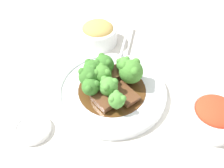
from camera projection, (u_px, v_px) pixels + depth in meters
name	position (u px, v px, depth m)	size (l,w,h in m)	color
ground_plane	(112.00, 94.00, 0.61)	(4.00, 4.00, 0.00)	silver
main_plate	(112.00, 91.00, 0.60)	(0.25, 0.25, 0.02)	white
beef_strip_0	(114.00, 74.00, 0.62)	(0.05, 0.05, 0.02)	brown
beef_strip_1	(124.00, 94.00, 0.58)	(0.07, 0.06, 0.01)	#56331E
beef_strip_2	(102.00, 101.00, 0.56)	(0.06, 0.04, 0.01)	#56331E
broccoli_floret_0	(89.00, 76.00, 0.58)	(0.05, 0.05, 0.05)	#8EB756
broccoli_floret_1	(103.00, 65.00, 0.60)	(0.05, 0.05, 0.05)	#7FA84C
broccoli_floret_2	(108.00, 86.00, 0.56)	(0.04, 0.04, 0.05)	#8EB756
broccoli_floret_3	(131.00, 71.00, 0.59)	(0.06, 0.06, 0.06)	#7FA84C
broccoli_floret_4	(117.00, 100.00, 0.54)	(0.04, 0.04, 0.04)	#8EB756
broccoli_floret_5	(91.00, 88.00, 0.56)	(0.04, 0.04, 0.05)	#7FA84C
broccoli_floret_6	(124.00, 64.00, 0.61)	(0.04, 0.04, 0.05)	#8EB756
broccoli_floret_7	(102.00, 74.00, 0.58)	(0.04, 0.04, 0.05)	#7FA84C
broccoli_floret_8	(92.00, 68.00, 0.59)	(0.04, 0.04, 0.05)	#7FA84C
serving_spoon	(119.00, 63.00, 0.64)	(0.21, 0.15, 0.01)	silver
side_bowl_kimchi	(214.00, 116.00, 0.53)	(0.11, 0.11, 0.06)	white
side_bowl_appetizer	(98.00, 33.00, 0.72)	(0.11, 0.11, 0.06)	white
sauce_dish	(33.00, 129.00, 0.54)	(0.08, 0.08, 0.01)	white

